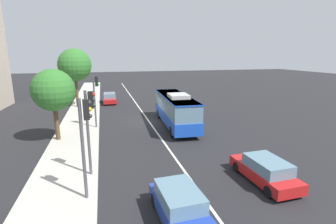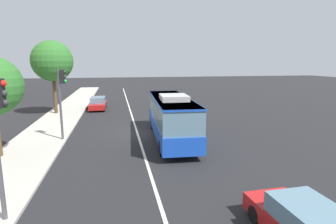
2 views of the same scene
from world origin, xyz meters
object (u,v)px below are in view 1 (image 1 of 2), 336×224
Objects in this scene: street_tree_kerbside_centre at (75,65)px; traffic_light_far_corner at (96,93)px; street_tree_kerbside_left at (53,90)px; sedan_blue at (180,206)px; transit_bus at (176,109)px; sedan_red at (265,170)px; sedan_red_ahead at (110,98)px; traffic_light_near_corner at (85,132)px; traffic_light_mid_block at (90,119)px.

traffic_light_far_corner is at bearing -165.74° from street_tree_kerbside_centre.
street_tree_kerbside_left is (-3.00, 3.20, 0.73)m from traffic_light_far_corner.
transit_bus is at bearing 161.74° from sedan_blue.
sedan_red is 1.00× the size of sedan_red_ahead.
traffic_light_far_corner is (13.53, 9.34, 2.84)m from sedan_red.
traffic_light_near_corner is (-26.00, 1.85, 2.84)m from sedan_red_ahead.
street_tree_kerbside_left is at bearing 178.11° from street_tree_kerbside_centre.
street_tree_kerbside_centre is (13.81, -0.45, 1.43)m from street_tree_kerbside_left.
traffic_light_near_corner reaches higher than sedan_blue.
traffic_light_near_corner reaches higher than transit_bus.
traffic_light_mid_block is 0.66× the size of street_tree_kerbside_centre.
street_tree_kerbside_centre is at bearing 101.18° from traffic_light_mid_block.
traffic_light_near_corner is at bearing -128.14° from sedan_blue.
sedan_blue is at bearing -76.79° from traffic_light_far_corner.
street_tree_kerbside_left is (10.52, 12.54, 3.57)m from sedan_red.
street_tree_kerbside_centre is (-2.38, 4.34, 5.00)m from sedan_red_ahead.
traffic_light_near_corner is at bearing -173.99° from street_tree_kerbside_centre.
traffic_light_near_corner reaches higher than sedan_red_ahead.
sedan_blue is at bearing 108.02° from sedan_red.
street_tree_kerbside_left reaches higher than sedan_red.
traffic_light_near_corner is at bearing -91.13° from traffic_light_far_corner.
sedan_blue is 5.58m from traffic_light_near_corner.
sedan_red is 0.88× the size of traffic_light_mid_block.
sedan_red is at bearing 107.29° from sedan_blue.
traffic_light_near_corner is 1.00× the size of traffic_light_far_corner.
traffic_light_far_corner is 0.66× the size of street_tree_kerbside_centre.
sedan_blue and sedan_red have the same top height.
transit_bus is 1.95× the size of traffic_light_mid_block.
street_tree_kerbside_centre is (23.62, 2.49, 2.16)m from traffic_light_near_corner.
sedan_red_ahead is 7.04m from street_tree_kerbside_centre.
street_tree_kerbside_centre is (21.05, 2.60, 2.16)m from traffic_light_mid_block.
sedan_red_ahead is at bearing 83.16° from traffic_light_far_corner.
traffic_light_mid_block is at bearing -172.96° from street_tree_kerbside_centre.
street_tree_kerbside_centre reaches higher than sedan_blue.
traffic_light_mid_block is at bearing 142.42° from transit_bus.
sedan_blue is 14.78m from street_tree_kerbside_left.
sedan_red_ahead is 0.75× the size of street_tree_kerbside_left.
sedan_red is 0.58× the size of street_tree_kerbside_centre.
street_tree_kerbside_centre reaches higher than sedan_red.
transit_bus is at bearing 51.60° from traffic_light_near_corner.
traffic_light_mid_block is 1.00× the size of traffic_light_far_corner.
sedan_red is at bearing 17.49° from sedan_red_ahead.
sedan_blue is 0.88× the size of traffic_light_mid_block.
traffic_light_far_corner is at bearing 84.61° from transit_bus.
traffic_light_mid_block is 7.89m from street_tree_kerbside_left.
sedan_blue is at bearing -151.45° from street_tree_kerbside_left.
street_tree_kerbside_left is (12.59, 6.85, 3.57)m from sedan_blue.
street_tree_kerbside_left is at bearing 117.02° from traffic_light_mid_block.
transit_bus is 11.31m from street_tree_kerbside_left.
transit_bus is 12.55m from sedan_red.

